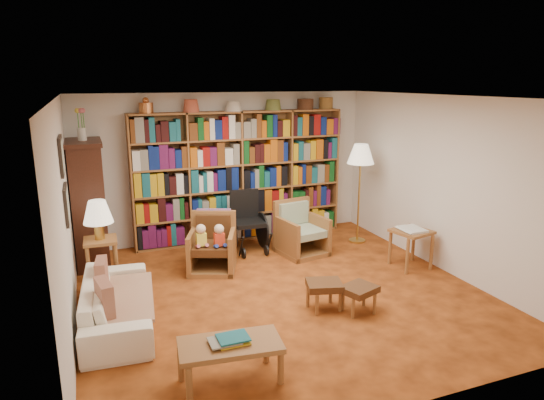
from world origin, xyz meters
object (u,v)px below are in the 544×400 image
armchair_sage (300,233)px  sofa (117,302)px  coffee_table (230,348)px  footstool_a (324,287)px  wheelchair (247,223)px  floor_lamp (361,158)px  side_table_lamp (101,251)px  footstool_b (359,291)px  side_table_papers (411,236)px  armchair_leather (211,246)px

armchair_sage → sofa: bearing=-154.1°
coffee_table → footstool_a: bearing=34.2°
wheelchair → floor_lamp: bearing=-9.4°
wheelchair → footstool_a: size_ratio=1.97×
wheelchair → coffee_table: wheelchair is taller
sofa → floor_lamp: floor_lamp is taller
side_table_lamp → armchair_sage: size_ratio=0.77×
floor_lamp → footstool_a: floor_lamp is taller
floor_lamp → footstool_b: (-1.35, -2.27, -1.18)m
armchair_sage → side_table_papers: armchair_sage is taller
footstool_b → sofa: bearing=164.6°
footstool_b → floor_lamp: bearing=59.4°
armchair_sage → side_table_lamp: bearing=-176.5°
floor_lamp → sofa: bearing=-159.3°
armchair_sage → footstool_b: 2.17m
armchair_leather → wheelchair: (0.76, 0.59, 0.10)m
footstool_a → footstool_b: (0.35, -0.22, -0.02)m
sofa → armchair_sage: 3.23m
sofa → coffee_table: 1.76m
sofa → coffee_table: size_ratio=1.85×
armchair_sage → armchair_leather: bearing=-173.9°
armchair_sage → footstool_b: size_ratio=1.75×
armchair_sage → footstool_b: (-0.21, -2.16, -0.05)m
wheelchair → footstool_b: (0.54, -2.59, -0.17)m
sofa → footstool_a: (2.35, -0.52, 0.02)m
sofa → side_table_papers: size_ratio=3.02×
wheelchair → armchair_leather: bearing=-142.1°
footstool_a → footstool_b: bearing=-32.4°
side_table_papers → wheelchair: bearing=141.1°
armchair_leather → footstool_b: (1.29, -2.00, -0.07)m
side_table_lamp → side_table_papers: bearing=-13.2°
footstool_a → coffee_table: bearing=-145.8°
wheelchair → footstool_b: 2.65m
wheelchair → side_table_papers: wheelchair is taller
armchair_sage → coffee_table: size_ratio=0.86×
floor_lamp → wheelchair: bearing=170.6°
footstool_a → footstool_b: footstool_a is taller
sofa → floor_lamp: 4.48m
sofa → footstool_a: sofa is taller
armchair_sage → footstool_a: armchair_sage is taller
floor_lamp → footstool_b: bearing=-120.6°
armchair_sage → floor_lamp: size_ratio=0.50×
armchair_leather → wheelchair: bearing=37.9°
side_table_papers → armchair_sage: bearing=136.8°
floor_lamp → footstool_b: floor_lamp is taller
side_table_papers → coffee_table: side_table_papers is taller
floor_lamp → side_table_papers: 1.63m
side_table_papers → coffee_table: 3.72m
side_table_papers → footstool_b: bearing=-146.3°
sofa → side_table_lamp: 1.25m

